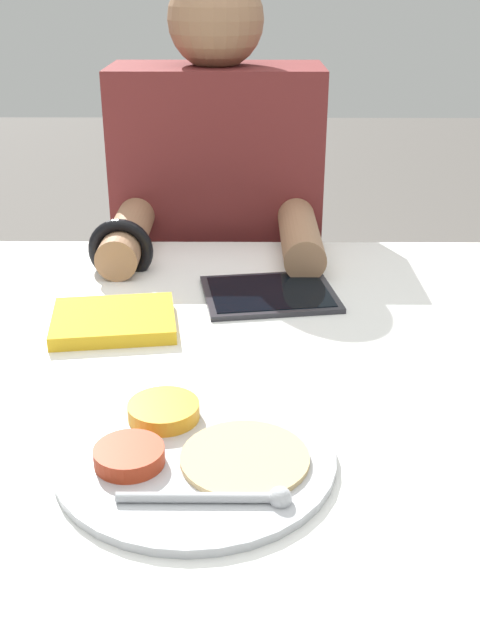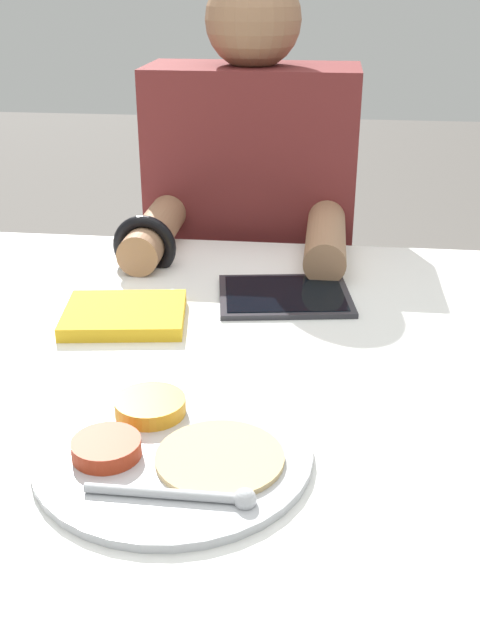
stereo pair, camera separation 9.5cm
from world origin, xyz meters
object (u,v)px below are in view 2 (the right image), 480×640
at_px(red_notebook, 125,316).
at_px(tablet_device, 285,295).
at_px(thali_tray, 170,449).
at_px(person_diner, 251,293).

bearing_deg(red_notebook, tablet_device, 26.41).
xyz_separation_m(thali_tray, red_notebook, (-0.13, 0.32, 0.00)).
xyz_separation_m(red_notebook, tablet_device, (0.22, 0.11, -0.00)).
height_order(red_notebook, person_diner, person_diner).
bearing_deg(tablet_device, thali_tray, -102.05).
bearing_deg(red_notebook, person_diner, 75.85).
bearing_deg(tablet_device, red_notebook, -153.59).
height_order(thali_tray, person_diner, person_diner).
height_order(thali_tray, tablet_device, thali_tray).
relative_size(thali_tray, red_notebook, 1.53).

